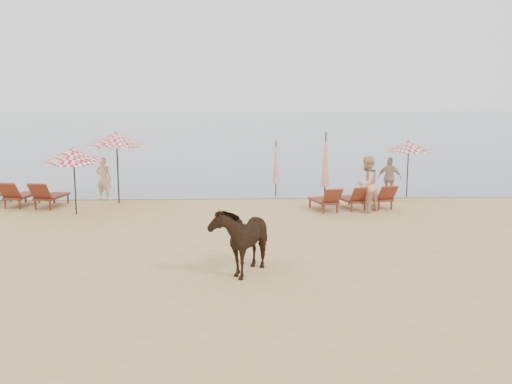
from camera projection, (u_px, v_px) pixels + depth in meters
ground at (265, 286)px, 11.47m from camera, size 120.00×120.00×0.00m
sea at (239, 122)px, 90.35m from camera, size 160.00×140.00×0.06m
lounger_cluster_left at (18, 194)px, 19.79m from camera, size 3.17×2.24×0.64m
lounger_cluster_right at (353, 198)px, 19.29m from camera, size 2.94×2.19×0.58m
umbrella_open_left_a at (117, 139)px, 20.17m from camera, size 2.25×2.25×2.56m
umbrella_open_left_b at (73, 155)px, 18.24m from camera, size 1.77×1.81×2.26m
umbrella_open_right at (409, 146)px, 21.58m from camera, size 1.76×1.76×2.15m
umbrella_closed_left at (276, 162)px, 21.77m from camera, size 0.26×0.26×2.16m
umbrella_closed_right at (325, 160)px, 20.22m from camera, size 0.31×0.31×2.56m
cow at (242, 238)px, 12.33m from camera, size 1.48×1.96×1.51m
beachgoer_left at (104, 179)px, 21.04m from camera, size 0.65×0.49×1.60m
beachgoer_right_a at (367, 184)px, 18.84m from camera, size 1.14×1.13×1.86m
beachgoer_right_b at (390, 178)px, 21.39m from camera, size 0.99×0.69×1.56m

